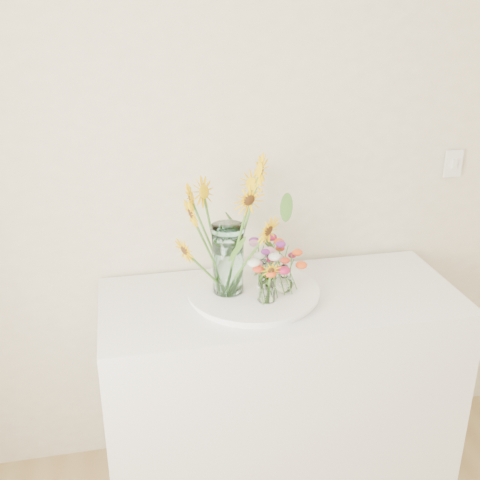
{
  "coord_description": "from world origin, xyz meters",
  "views": [
    {
      "loc": [
        -0.95,
        -0.07,
        2.01
      ],
      "look_at": [
        -0.53,
        1.96,
        1.14
      ],
      "focal_mm": 45.0,
      "sensor_mm": 36.0,
      "label": 1
    }
  ],
  "objects_px": {
    "mason_jar": "(228,259)",
    "tray": "(253,293)",
    "small_vase_a": "(267,288)",
    "small_vase_c": "(266,265)",
    "small_vase_b": "(284,279)",
    "counter": "(279,391)"
  },
  "relations": [
    {
      "from": "small_vase_b",
      "to": "counter",
      "type": "bearing_deg",
      "value": 114.99
    },
    {
      "from": "mason_jar",
      "to": "small_vase_a",
      "type": "bearing_deg",
      "value": -39.79
    },
    {
      "from": "small_vase_a",
      "to": "small_vase_c",
      "type": "xyz_separation_m",
      "value": [
        0.05,
        0.21,
        -0.01
      ]
    },
    {
      "from": "mason_jar",
      "to": "small_vase_b",
      "type": "xyz_separation_m",
      "value": [
        0.21,
        -0.04,
        -0.08
      ]
    },
    {
      "from": "small_vase_a",
      "to": "small_vase_b",
      "type": "bearing_deg",
      "value": 37.33
    },
    {
      "from": "mason_jar",
      "to": "small_vase_b",
      "type": "bearing_deg",
      "value": -10.69
    },
    {
      "from": "counter",
      "to": "mason_jar",
      "type": "xyz_separation_m",
      "value": [
        -0.21,
        0.03,
        0.61
      ]
    },
    {
      "from": "counter",
      "to": "mason_jar",
      "type": "bearing_deg",
      "value": 172.11
    },
    {
      "from": "mason_jar",
      "to": "tray",
      "type": "bearing_deg",
      "value": -5.47
    },
    {
      "from": "tray",
      "to": "small_vase_a",
      "type": "height_order",
      "value": "small_vase_a"
    },
    {
      "from": "mason_jar",
      "to": "small_vase_c",
      "type": "xyz_separation_m",
      "value": [
        0.17,
        0.1,
        -0.09
      ]
    },
    {
      "from": "tray",
      "to": "counter",
      "type": "bearing_deg",
      "value": -10.05
    },
    {
      "from": "counter",
      "to": "small_vase_b",
      "type": "xyz_separation_m",
      "value": [
        0.01,
        -0.01,
        0.53
      ]
    },
    {
      "from": "small_vase_a",
      "to": "small_vase_b",
      "type": "distance_m",
      "value": 0.11
    },
    {
      "from": "small_vase_b",
      "to": "tray",
      "type": "bearing_deg",
      "value": 164.96
    },
    {
      "from": "mason_jar",
      "to": "small_vase_a",
      "type": "height_order",
      "value": "mason_jar"
    },
    {
      "from": "small_vase_a",
      "to": "small_vase_b",
      "type": "relative_size",
      "value": 0.98
    },
    {
      "from": "mason_jar",
      "to": "small_vase_c",
      "type": "distance_m",
      "value": 0.22
    },
    {
      "from": "mason_jar",
      "to": "small_vase_a",
      "type": "distance_m",
      "value": 0.18
    },
    {
      "from": "small_vase_b",
      "to": "mason_jar",
      "type": "bearing_deg",
      "value": 169.31
    },
    {
      "from": "counter",
      "to": "small_vase_c",
      "type": "bearing_deg",
      "value": 103.29
    },
    {
      "from": "counter",
      "to": "small_vase_b",
      "type": "bearing_deg",
      "value": -65.01
    }
  ]
}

